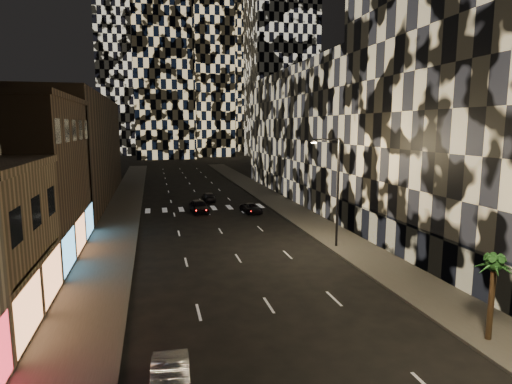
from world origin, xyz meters
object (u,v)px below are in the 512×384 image
streetlight_far (335,185)px  car_dark_oncoming (209,197)px  car_dark_rightlane (251,208)px  palm_tree (494,269)px  car_dark_midlane (199,206)px

streetlight_far → car_dark_oncoming: streetlight_far is taller
car_dark_oncoming → car_dark_rightlane: 9.88m
streetlight_far → palm_tree: bearing=-87.8°
palm_tree → car_dark_oncoming: bearing=100.9°
car_dark_oncoming → car_dark_midlane: bearing=76.8°
car_dark_oncoming → car_dark_rightlane: bearing=115.5°
car_dark_midlane → palm_tree: palm_tree is taller
car_dark_midlane → palm_tree: size_ratio=1.07×
streetlight_far → palm_tree: streetlight_far is taller
streetlight_far → palm_tree: size_ratio=2.17×
car_dark_midlane → car_dark_rightlane: car_dark_midlane is taller
car_dark_midlane → car_dark_oncoming: (2.08, 7.44, -0.17)m
palm_tree → car_dark_midlane: bearing=106.5°
streetlight_far → palm_tree: (0.65, -16.47, -1.78)m
car_dark_rightlane → car_dark_oncoming: bearing=106.0°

